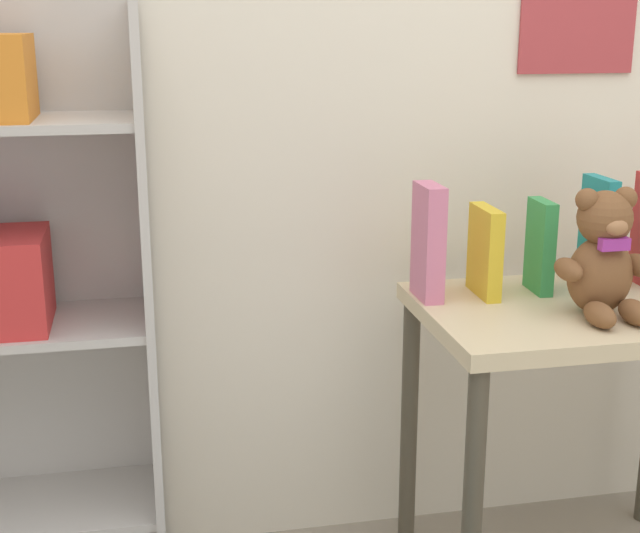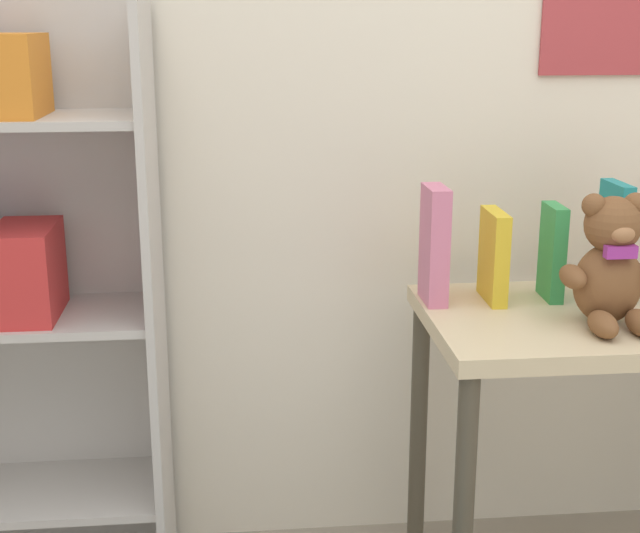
# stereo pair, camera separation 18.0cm
# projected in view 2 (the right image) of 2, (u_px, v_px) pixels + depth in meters

# --- Properties ---
(wall_back) EXTENTS (4.80, 0.07, 2.50)m
(wall_back) POSITION_uv_depth(u_px,v_px,m) (454.00, 26.00, 2.02)
(wall_back) COLOR silver
(wall_back) RESTS_ON ground_plane
(display_table) EXTENTS (0.71, 0.47, 0.68)m
(display_table) POSITION_uv_depth(u_px,v_px,m) (593.00, 360.00, 1.87)
(display_table) COLOR beige
(display_table) RESTS_ON ground_plane
(teddy_bear) EXTENTS (0.20, 0.18, 0.26)m
(teddy_bear) POSITION_uv_depth(u_px,v_px,m) (611.00, 266.00, 1.74)
(teddy_bear) COLOR brown
(teddy_bear) RESTS_ON display_table
(book_standing_pink) EXTENTS (0.04, 0.11, 0.25)m
(book_standing_pink) POSITION_uv_depth(u_px,v_px,m) (434.00, 245.00, 1.88)
(book_standing_pink) COLOR #D17093
(book_standing_pink) RESTS_ON display_table
(book_standing_yellow) EXTENTS (0.04, 0.14, 0.20)m
(book_standing_yellow) POSITION_uv_depth(u_px,v_px,m) (494.00, 256.00, 1.90)
(book_standing_yellow) COLOR gold
(book_standing_yellow) RESTS_ON display_table
(book_standing_green) EXTENTS (0.03, 0.10, 0.21)m
(book_standing_green) POSITION_uv_depth(u_px,v_px,m) (552.00, 252.00, 1.91)
(book_standing_green) COLOR #33934C
(book_standing_green) RESTS_ON display_table
(book_standing_teal) EXTENTS (0.03, 0.12, 0.25)m
(book_standing_teal) POSITION_uv_depth(u_px,v_px,m) (613.00, 241.00, 1.91)
(book_standing_teal) COLOR teal
(book_standing_teal) RESTS_ON display_table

